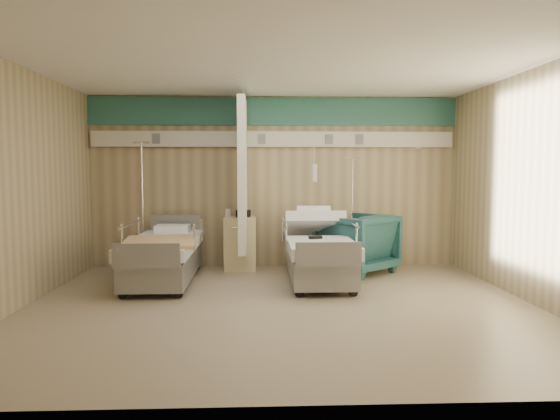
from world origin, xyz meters
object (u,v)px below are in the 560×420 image
(bed_left, at_px, (164,261))
(bedside_cabinet, at_px, (240,243))
(visitor_armchair, at_px, (356,243))
(iv_stand_right, at_px, (351,247))
(iv_stand_left, at_px, (143,245))
(bed_right, at_px, (318,259))

(bed_left, distance_m, bedside_cabinet, 1.39)
(visitor_armchair, bearing_deg, bedside_cabinet, -49.08)
(bedside_cabinet, bearing_deg, bed_left, -139.40)
(iv_stand_right, xyz_separation_m, iv_stand_left, (-3.31, 0.04, 0.05))
(bedside_cabinet, bearing_deg, iv_stand_left, -178.06)
(visitor_armchair, height_order, iv_stand_left, iv_stand_left)
(visitor_armchair, height_order, iv_stand_right, iv_stand_right)
(visitor_armchair, distance_m, iv_stand_right, 0.23)
(iv_stand_left, bearing_deg, visitor_armchair, -4.24)
(visitor_armchair, bearing_deg, iv_stand_left, -43.94)
(bed_right, relative_size, bedside_cabinet, 2.54)
(bed_left, distance_m, iv_stand_right, 2.94)
(iv_stand_right, bearing_deg, bed_left, -164.06)
(bed_right, bearing_deg, iv_stand_left, 162.44)
(bed_right, relative_size, iv_stand_left, 1.06)
(bedside_cabinet, height_order, visitor_armchair, visitor_armchair)
(bed_right, bearing_deg, bed_left, 180.00)
(visitor_armchair, bearing_deg, bed_right, 2.27)
(iv_stand_right, bearing_deg, visitor_armchair, -79.92)
(bed_right, height_order, iv_stand_left, iv_stand_left)
(visitor_armchair, xyz_separation_m, iv_stand_left, (-3.35, 0.25, -0.04))
(bed_left, relative_size, visitor_armchair, 2.13)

